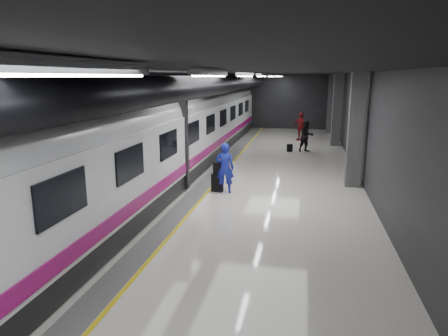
{
  "coord_description": "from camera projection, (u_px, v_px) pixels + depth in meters",
  "views": [
    {
      "loc": [
        2.58,
        -14.36,
        4.33
      ],
      "look_at": [
        0.06,
        -1.91,
        1.41
      ],
      "focal_mm": 32.0,
      "sensor_mm": 36.0,
      "label": 1
    }
  ],
  "objects": [
    {
      "name": "train",
      "position": [
        150.0,
        137.0,
        15.35
      ],
      "size": [
        3.05,
        38.0,
        4.05
      ],
      "color": "black",
      "rests_on": "ground"
    },
    {
      "name": "shoulder_bag",
      "position": [
        218.0,
        168.0,
        15.19
      ],
      "size": [
        0.36,
        0.23,
        0.45
      ],
      "primitive_type": "cube",
      "rotation": [
        0.0,
        0.0,
        -0.17
      ],
      "color": "black",
      "rests_on": "suitcase_main"
    },
    {
      "name": "suitcase_far",
      "position": [
        290.0,
        148.0,
        23.54
      ],
      "size": [
        0.36,
        0.3,
        0.45
      ],
      "primitive_type": "cube",
      "rotation": [
        0.0,
        0.0,
        0.42
      ],
      "color": "black",
      "rests_on": "ground"
    },
    {
      "name": "ground",
      "position": [
        232.0,
        193.0,
        15.18
      ],
      "size": [
        40.0,
        40.0,
        0.0
      ],
      "primitive_type": "plane",
      "color": "silver",
      "rests_on": "ground"
    },
    {
      "name": "traveler_far_a",
      "position": [
        307.0,
        136.0,
        23.31
      ],
      "size": [
        1.15,
        1.08,
        1.87
      ],
      "primitive_type": "imported",
      "rotation": [
        0.0,
        0.0,
        0.55
      ],
      "color": "black",
      "rests_on": "ground"
    },
    {
      "name": "traveler_main",
      "position": [
        225.0,
        168.0,
        15.07
      ],
      "size": [
        0.75,
        0.53,
        1.92
      ],
      "primitive_type": "imported",
      "rotation": [
        0.0,
        0.0,
        3.25
      ],
      "color": "#221BD1",
      "rests_on": "ground"
    },
    {
      "name": "traveler_far_b",
      "position": [
        301.0,
        127.0,
        27.5
      ],
      "size": [
        1.21,
        0.99,
        1.93
      ],
      "primitive_type": "imported",
      "rotation": [
        0.0,
        0.0,
        -0.54
      ],
      "color": "maroon",
      "rests_on": "ground"
    },
    {
      "name": "platform_hall",
      "position": [
        230.0,
        98.0,
        15.36
      ],
      "size": [
        10.02,
        40.02,
        4.51
      ],
      "color": "black",
      "rests_on": "ground"
    },
    {
      "name": "suitcase_main",
      "position": [
        217.0,
        183.0,
        15.33
      ],
      "size": [
        0.45,
        0.3,
        0.69
      ],
      "primitive_type": "cube",
      "rotation": [
        0.0,
        0.0,
        -0.09
      ],
      "color": "black",
      "rests_on": "ground"
    }
  ]
}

